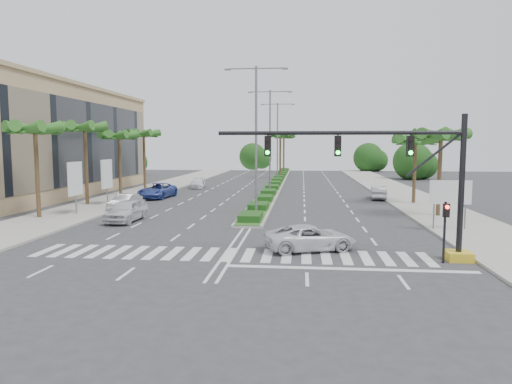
% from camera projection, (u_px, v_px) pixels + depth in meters
% --- Properties ---
extents(ground, '(160.00, 160.00, 0.00)m').
position_uv_depth(ground, '(229.00, 255.00, 23.76)').
color(ground, '#333335').
rests_on(ground, ground).
extents(footpath_right, '(6.00, 120.00, 0.15)m').
position_uv_depth(footpath_right, '(426.00, 206.00, 42.03)').
color(footpath_right, gray).
rests_on(footpath_right, ground).
extents(footpath_left, '(6.00, 120.00, 0.15)m').
position_uv_depth(footpath_left, '(110.00, 202.00, 45.07)').
color(footpath_left, gray).
rests_on(footpath_left, ground).
extents(median, '(2.20, 75.00, 0.20)m').
position_uv_depth(median, '(277.00, 183.00, 68.29)').
color(median, gray).
rests_on(median, ground).
extents(median_grass, '(1.80, 75.00, 0.04)m').
position_uv_depth(median_grass, '(277.00, 182.00, 68.28)').
color(median_grass, '#2B5C1F').
rests_on(median_grass, median).
extents(building, '(12.00, 36.00, 12.00)m').
position_uv_depth(building, '(38.00, 142.00, 51.49)').
color(building, tan).
rests_on(building, ground).
extents(signal_gantry, '(12.60, 1.20, 7.20)m').
position_uv_depth(signal_gantry, '(414.00, 191.00, 22.48)').
color(signal_gantry, gold).
rests_on(signal_gantry, ground).
extents(pedestrian_signal, '(0.28, 0.36, 3.00)m').
position_uv_depth(pedestrian_signal, '(445.00, 222.00, 21.82)').
color(pedestrian_signal, black).
rests_on(pedestrian_signal, ground).
extents(direction_sign, '(2.70, 0.11, 3.40)m').
position_uv_depth(direction_sign, '(450.00, 194.00, 30.07)').
color(direction_sign, slate).
rests_on(direction_sign, ground).
extents(billboard_near, '(0.18, 2.10, 4.35)m').
position_uv_depth(billboard_near, '(75.00, 179.00, 36.79)').
color(billboard_near, slate).
rests_on(billboard_near, ground).
extents(billboard_far, '(0.18, 2.10, 4.35)m').
position_uv_depth(billboard_far, '(107.00, 174.00, 42.73)').
color(billboard_far, slate).
rests_on(billboard_far, ground).
extents(palm_left_near, '(4.57, 4.68, 7.55)m').
position_uv_depth(palm_left_near, '(35.00, 132.00, 34.63)').
color(palm_left_near, brown).
rests_on(palm_left_near, ground).
extents(palm_left_mid, '(4.57, 4.68, 7.95)m').
position_uv_depth(palm_left_mid, '(85.00, 130.00, 42.51)').
color(palm_left_mid, brown).
rests_on(palm_left_mid, ground).
extents(palm_left_far, '(4.57, 4.68, 7.35)m').
position_uv_depth(palm_left_far, '(119.00, 138.00, 50.48)').
color(palm_left_far, brown).
rests_on(palm_left_far, ground).
extents(palm_left_end, '(4.57, 4.68, 7.75)m').
position_uv_depth(palm_left_end, '(144.00, 136.00, 58.36)').
color(palm_left_end, brown).
rests_on(palm_left_end, ground).
extents(palm_right_near, '(4.57, 4.68, 7.05)m').
position_uv_depth(palm_right_near, '(441.00, 139.00, 35.53)').
color(palm_right_near, brown).
rests_on(palm_right_near, ground).
extents(palm_right_far, '(4.57, 4.68, 6.75)m').
position_uv_depth(palm_right_far, '(416.00, 143.00, 43.48)').
color(palm_right_far, brown).
rests_on(palm_right_far, ground).
extents(palm_median_a, '(4.57, 4.68, 8.05)m').
position_uv_depth(palm_median_a, '(280.00, 136.00, 77.46)').
color(palm_median_a, brown).
rests_on(palm_median_a, ground).
extents(palm_median_b, '(4.57, 4.68, 8.05)m').
position_uv_depth(palm_median_b, '(284.00, 138.00, 92.31)').
color(palm_median_b, brown).
rests_on(palm_median_b, ground).
extents(streetlight_near, '(5.10, 0.25, 12.00)m').
position_uv_depth(streetlight_near, '(256.00, 131.00, 36.92)').
color(streetlight_near, slate).
rests_on(streetlight_near, ground).
extents(streetlight_mid, '(5.10, 0.25, 12.00)m').
position_uv_depth(streetlight_mid, '(270.00, 135.00, 52.76)').
color(streetlight_mid, slate).
rests_on(streetlight_mid, ground).
extents(streetlight_far, '(5.10, 0.25, 12.00)m').
position_uv_depth(streetlight_far, '(277.00, 138.00, 68.59)').
color(streetlight_far, slate).
rests_on(streetlight_far, ground).
extents(car_parked_a, '(2.11, 4.86, 1.63)m').
position_uv_depth(car_parked_a, '(126.00, 211.00, 34.09)').
color(car_parked_a, silver).
rests_on(car_parked_a, ground).
extents(car_parked_b, '(1.80, 4.36, 1.40)m').
position_uv_depth(car_parked_b, '(125.00, 202.00, 40.20)').
color(car_parked_b, silver).
rests_on(car_parked_b, ground).
extents(car_parked_c, '(3.19, 6.02, 1.61)m').
position_uv_depth(car_parked_c, '(157.00, 191.00, 49.18)').
color(car_parked_c, '#33479C').
rests_on(car_parked_c, ground).
extents(car_parked_d, '(2.29, 4.63, 1.29)m').
position_uv_depth(car_parked_d, '(198.00, 183.00, 60.89)').
color(car_parked_d, white).
rests_on(car_parked_d, ground).
extents(car_crossing, '(5.43, 3.76, 1.38)m').
position_uv_depth(car_crossing, '(311.00, 238.00, 24.77)').
color(car_crossing, silver).
rests_on(car_crossing, ground).
extents(car_right, '(1.97, 4.47, 1.43)m').
position_uv_depth(car_right, '(378.00, 192.00, 48.16)').
color(car_right, '#B1B0B5').
rests_on(car_right, ground).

